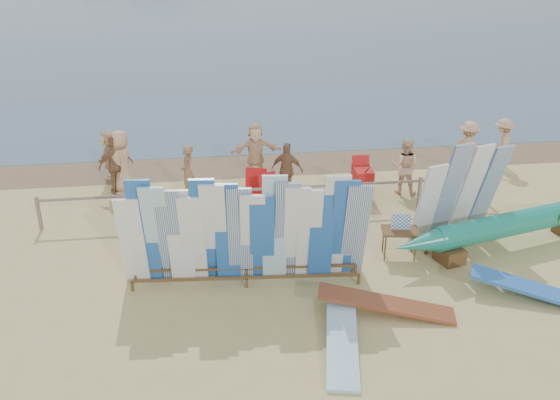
{
  "coord_description": "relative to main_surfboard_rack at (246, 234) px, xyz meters",
  "views": [
    {
      "loc": [
        -1.81,
        -11.26,
        6.73
      ],
      "look_at": [
        -0.03,
        1.73,
        1.02
      ],
      "focal_mm": 38.0,
      "sensor_mm": 36.0,
      "label": 1
    }
  ],
  "objects": [
    {
      "name": "flat_board_c",
      "position": [
        2.61,
        -1.53,
        -1.16
      ],
      "size": [
        2.74,
        1.26,
        0.44
      ],
      "primitive_type": "cube",
      "rotation": [
        0.14,
        0.0,
        1.3
      ],
      "color": "brown",
      "rests_on": "ground"
    },
    {
      "name": "ground",
      "position": [
        1.02,
        0.27,
        -1.16
      ],
      "size": [
        160.0,
        160.0,
        0.0
      ],
      "primitive_type": "plane",
      "color": "tan",
      "rests_on": "ground"
    },
    {
      "name": "outrigger_canoe",
      "position": [
        6.42,
        0.73,
        -0.56
      ],
      "size": [
        6.56,
        2.23,
        0.94
      ],
      "rotation": [
        0.0,
        0.0,
        0.26
      ],
      "color": "brown",
      "rests_on": "ground"
    },
    {
      "name": "side_surfboard_rack",
      "position": [
        5.16,
        1.18,
        0.05
      ],
      "size": [
        2.44,
        1.34,
        2.66
      ],
      "rotation": [
        0.0,
        0.0,
        0.3
      ],
      "color": "brown",
      "rests_on": "ground"
    },
    {
      "name": "flat_board_d",
      "position": [
        5.83,
        -1.48,
        -1.16
      ],
      "size": [
        2.62,
        1.8,
        0.44
      ],
      "primitive_type": "cube",
      "rotation": [
        0.14,
        0.0,
        1.06
      ],
      "color": "blue",
      "rests_on": "ground"
    },
    {
      "name": "vendor_table",
      "position": [
        3.59,
        0.67,
        -0.79
      ],
      "size": [
        0.92,
        0.73,
        1.1
      ],
      "rotation": [
        0.0,
        0.0,
        -0.18
      ],
      "color": "brown",
      "rests_on": "ground"
    },
    {
      "name": "beachgoer_8",
      "position": [
        4.94,
        4.35,
        -0.33
      ],
      "size": [
        0.89,
        0.69,
        1.65
      ],
      "primitive_type": "imported",
      "rotation": [
        0.0,
        0.0,
        2.7
      ],
      "color": "beige",
      "rests_on": "ground"
    },
    {
      "name": "beachgoer_extra_1",
      "position": [
        -3.29,
        5.5,
        -0.31
      ],
      "size": [
        1.09,
        0.78,
        1.7
      ],
      "primitive_type": "imported",
      "rotation": [
        0.0,
        0.0,
        3.53
      ],
      "color": "#8C6042",
      "rests_on": "ground"
    },
    {
      "name": "beachgoer_extra_0",
      "position": [
        8.66,
        5.86,
        -0.33
      ],
      "size": [
        0.99,
        1.13,
        1.67
      ],
      "primitive_type": "imported",
      "rotation": [
        0.0,
        0.0,
        4.08
      ],
      "color": "tan",
      "rests_on": "ground"
    },
    {
      "name": "wet_sand_strip",
      "position": [
        1.02,
        7.47,
        -1.16
      ],
      "size": [
        40.0,
        2.6,
        0.01
      ],
      "primitive_type": "cube",
      "color": "brown",
      "rests_on": "ground"
    },
    {
      "name": "flat_board_b",
      "position": [
        1.54,
        -2.33,
        -1.16
      ],
      "size": [
        1.11,
        2.76,
        0.27
      ],
      "primitive_type": "cube",
      "rotation": [
        0.07,
        0.0,
        -0.21
      ],
      "color": "#8EC3E3",
      "rests_on": "ground"
    },
    {
      "name": "stroller",
      "position": [
        3.64,
        4.16,
        -0.69
      ],
      "size": [
        0.63,
        0.88,
        1.17
      ],
      "rotation": [
        0.0,
        0.0,
        -0.04
      ],
      "color": "red",
      "rests_on": "ground"
    },
    {
      "name": "beachgoer_11",
      "position": [
        -3.63,
        6.6,
        -0.38
      ],
      "size": [
        0.5,
        1.46,
        1.56
      ],
      "primitive_type": "imported",
      "rotation": [
        0.0,
        0.0,
        4.69
      ],
      "color": "beige",
      "rests_on": "ground"
    },
    {
      "name": "beach_chair_right",
      "position": [
        1.04,
        3.87,
        -0.89
      ],
      "size": [
        0.82,
        0.83,
        0.93
      ],
      "rotation": [
        0.0,
        0.0,
        0.57
      ],
      "color": "red",
      "rests_on": "ground"
    },
    {
      "name": "beachgoer_5",
      "position": [
        0.81,
        6.22,
        -0.3
      ],
      "size": [
        1.62,
        0.63,
        1.71
      ],
      "primitive_type": "imported",
      "rotation": [
        0.0,
        0.0,
        0.07
      ],
      "color": "beige",
      "rests_on": "ground"
    },
    {
      "name": "beachgoer_9",
      "position": [
        7.34,
        5.48,
        -0.29
      ],
      "size": [
        1.1,
        1.14,
        1.74
      ],
      "primitive_type": "imported",
      "rotation": [
        0.0,
        0.0,
        2.31
      ],
      "color": "tan",
      "rests_on": "ground"
    },
    {
      "name": "main_surfboard_rack",
      "position": [
        0.0,
        0.0,
        0.0
      ],
      "size": [
        5.19,
        1.15,
        2.57
      ],
      "rotation": [
        0.0,
        0.0,
        -0.08
      ],
      "color": "brown",
      "rests_on": "ground"
    },
    {
      "name": "fence",
      "position": [
        1.02,
        3.27,
        -0.53
      ],
      "size": [
        12.08,
        0.08,
        0.9
      ],
      "color": "#7D6C5F",
      "rests_on": "ground"
    },
    {
      "name": "beachgoer_0",
      "position": [
        -3.14,
        5.54,
        -0.23
      ],
      "size": [
        0.66,
        1.0,
        1.87
      ],
      "primitive_type": "imported",
      "rotation": [
        0.0,
        0.0,
        4.98
      ],
      "color": "tan",
      "rests_on": "ground"
    },
    {
      "name": "beachgoer_1",
      "position": [
        -1.25,
        4.87,
        -0.38
      ],
      "size": [
        0.44,
        0.63,
        1.55
      ],
      "primitive_type": "imported",
      "rotation": [
        0.0,
        0.0,
        4.47
      ],
      "color": "#8C6042",
      "rests_on": "ground"
    },
    {
      "name": "beach_chair_left",
      "position": [
        0.58,
        4.23,
        -0.88
      ],
      "size": [
        0.75,
        0.77,
        0.95
      ],
      "rotation": [
        0.0,
        0.0,
        -0.29
      ],
      "color": "red",
      "rests_on": "ground"
    },
    {
      "name": "beachgoer_4",
      "position": [
        1.56,
        4.63,
        -0.37
      ],
      "size": [
        1.01,
        0.75,
        1.58
      ],
      "primitive_type": "imported",
      "rotation": [
        0.0,
        0.0,
        2.72
      ],
      "color": "#8C6042",
      "rests_on": "ground"
    }
  ]
}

